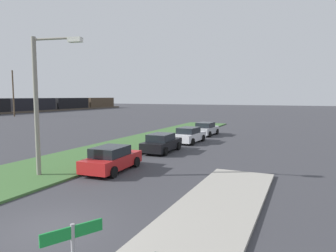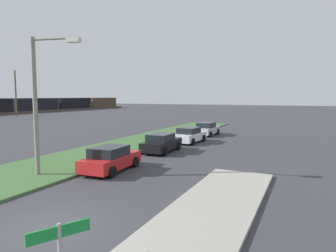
% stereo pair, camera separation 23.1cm
% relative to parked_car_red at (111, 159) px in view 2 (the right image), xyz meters
% --- Properties ---
extents(ground, '(300.00, 300.00, 0.00)m').
position_rel_parked_car_red_xyz_m(ground, '(-7.47, -2.76, -0.72)').
color(ground, '#38383D').
extents(grass_median, '(60.00, 6.00, 0.12)m').
position_rel_parked_car_red_xyz_m(grass_median, '(2.53, 3.90, -0.66)').
color(grass_median, '#3D6633').
rests_on(grass_median, ground).
extents(parked_car_red, '(4.39, 2.21, 1.47)m').
position_rel_parked_car_red_xyz_m(parked_car_red, '(0.00, 0.00, 0.00)').
color(parked_car_red, red).
rests_on(parked_car_red, ground).
extents(parked_car_black, '(4.34, 2.10, 1.47)m').
position_rel_parked_car_red_xyz_m(parked_car_black, '(6.75, -0.04, 0.00)').
color(parked_car_black, black).
rests_on(parked_car_black, ground).
extents(parked_car_white, '(4.39, 2.19, 1.47)m').
position_rel_parked_car_red_xyz_m(parked_car_white, '(12.23, -0.32, 0.00)').
color(parked_car_white, silver).
rests_on(parked_car_white, ground).
extents(parked_car_silver, '(4.36, 2.13, 1.47)m').
position_rel_parked_car_red_xyz_m(parked_car_silver, '(18.15, -0.15, 0.00)').
color(parked_car_silver, '#B2B5BA').
rests_on(parked_car_silver, ground).
extents(streetlight, '(0.87, 2.85, 7.50)m').
position_rel_parked_car_red_xyz_m(streetlight, '(-2.64, 2.54, 3.67)').
color(streetlight, gray).
rests_on(streetlight, ground).
extents(distant_utility_pole, '(0.30, 0.30, 10.00)m').
position_rel_parked_car_red_xyz_m(distant_utility_pole, '(31.88, 47.59, 4.28)').
color(distant_utility_pole, brown).
rests_on(distant_utility_pole, ground).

